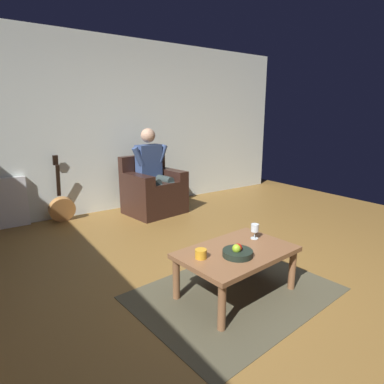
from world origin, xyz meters
name	(u,v)px	position (x,y,z in m)	size (l,w,h in m)	color
ground_plane	(250,289)	(0.00, 0.00, 0.00)	(7.63, 7.63, 0.00)	brown
wall_back	(112,126)	(0.00, -3.10, 1.33)	(6.76, 0.06, 2.66)	silver
rug	(235,293)	(0.15, -0.02, 0.00)	(1.67, 1.23, 0.01)	#4A4633
armchair	(153,192)	(-0.39, -2.53, 0.33)	(0.91, 0.81, 0.89)	#301C16
person_seated	(153,168)	(-0.39, -2.52, 0.71)	(0.65, 0.59, 1.31)	#364B7A
coffee_table	(236,256)	(0.15, -0.02, 0.35)	(1.03, 0.72, 0.40)	brown
guitar	(62,207)	(0.89, -2.90, 0.22)	(0.36, 0.23, 0.96)	#AF763E
wine_glass_near	(255,229)	(-0.16, -0.12, 0.50)	(0.07, 0.07, 0.14)	silver
fruit_bowl	(237,252)	(0.23, 0.07, 0.44)	(0.24, 0.24, 0.11)	black
candle_jar	(201,254)	(0.49, -0.07, 0.44)	(0.09, 0.09, 0.07)	gold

